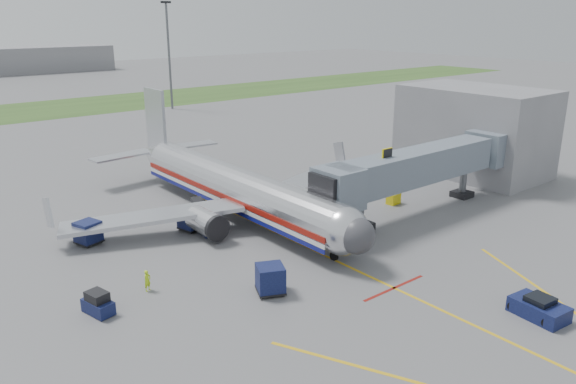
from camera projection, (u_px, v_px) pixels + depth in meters
ground at (353, 269)px, 41.52m from camera, size 400.00×400.00×0.00m
grass_strip at (19, 112)px, 108.10m from camera, size 300.00×25.00×0.01m
apron_markings at (435, 307)px, 36.05m from camera, size 21.52×50.00×0.01m
airliner at (236, 187)px, 52.01m from camera, size 32.10×35.67×10.25m
jet_bridge at (414, 168)px, 51.61m from camera, size 25.30×4.00×6.90m
terminal at (474, 131)px, 65.45m from camera, size 10.00×16.00×10.00m
light_mast_right at (169, 53)px, 108.78m from camera, size 2.00×0.44×20.40m
pushback_tug at (539, 308)px, 34.75m from camera, size 2.33×3.47×1.37m
baggage_tug at (98, 304)px, 35.10m from camera, size 1.57×2.33×1.50m
baggage_cart_a at (270, 279)px, 37.61m from camera, size 2.43×2.43×1.98m
baggage_cart_b at (191, 219)px, 48.77m from camera, size 2.18×2.18×1.97m
baggage_cart_c at (88, 233)px, 45.75m from camera, size 2.23×2.23×1.91m
belt_loader at (206, 223)px, 48.90m from camera, size 2.26×4.81×2.27m
ground_power_cart at (393, 199)px, 55.60m from camera, size 1.42×1.01×1.08m
ramp_worker at (147, 281)px, 37.98m from camera, size 0.63×0.52×1.50m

